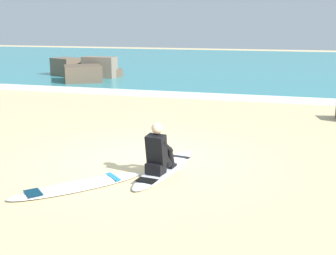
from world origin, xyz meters
The scene contains 7 objects.
ground_plane centered at (0.00, 0.00, 0.00)m, with size 80.00×80.00×0.00m, color #CCB584.
sea centered at (0.00, 21.68, 0.05)m, with size 80.00×28.00×0.10m, color teal.
breaking_foam centered at (0.00, 7.98, 0.06)m, with size 80.00×0.90×0.11m, color white.
surfboard_main centered at (0.59, -0.50, 0.04)m, with size 0.84×2.60×0.08m.
surfer_seated centered at (0.55, -0.82, 0.44)m, with size 0.45×0.75×0.95m.
surfboard_spare_near centered at (-0.60, -1.80, 0.04)m, with size 1.98×2.13×0.08m.
rock_outcrop_distant centered at (-7.05, 11.34, 0.45)m, with size 3.92×3.83×1.13m.
Camera 1 is at (2.85, -8.14, 2.77)m, focal length 46.43 mm.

